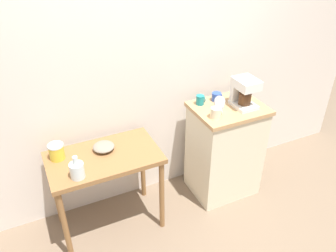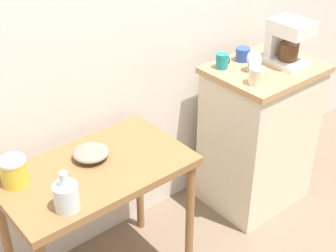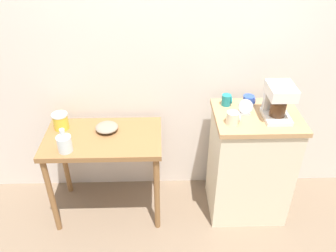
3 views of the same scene
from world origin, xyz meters
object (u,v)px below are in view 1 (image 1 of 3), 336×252
glass_carafe_vase (77,170)px  coffee_maker (244,91)px  mug_dark_teal (200,100)px  mug_blue (217,97)px  table_clock (220,103)px  mug_small_cream (216,113)px  bowl_stoneware (104,147)px  canister_enamel (57,152)px

glass_carafe_vase → coffee_maker: bearing=4.9°
mug_dark_teal → mug_blue: (0.17, -0.00, -0.00)m
mug_dark_teal → table_clock: 0.18m
coffee_maker → table_clock: bearing=169.5°
coffee_maker → mug_blue: (-0.16, 0.17, -0.10)m
coffee_maker → mug_small_cream: bearing=-165.6°
coffee_maker → mug_blue: size_ratio=2.88×
mug_small_cream → mug_blue: (0.17, 0.26, -0.01)m
coffee_maker → mug_dark_teal: bearing=151.6°
bowl_stoneware → mug_dark_teal: bearing=3.7°
glass_carafe_vase → coffee_maker: 1.53m
bowl_stoneware → coffee_maker: 1.28m
canister_enamel → table_clock: size_ratio=1.10×
canister_enamel → mug_small_cream: mug_small_cream is taller
glass_carafe_vase → coffee_maker: size_ratio=0.70×
bowl_stoneware → mug_blue: 1.10m
glass_carafe_vase → mug_blue: size_ratio=2.02×
mug_small_cream → mug_blue: size_ratio=1.03×
coffee_maker → table_clock: coffee_maker is taller
mug_dark_teal → mug_small_cream: (-0.00, -0.26, 0.00)m
mug_dark_teal → mug_blue: mug_dark_teal is taller
coffee_maker → glass_carafe_vase: bearing=-175.1°
canister_enamel → coffee_maker: bearing=-5.7°
coffee_maker → mug_small_cream: 0.35m
mug_dark_teal → canister_enamel: bearing=-179.3°
mug_small_cream → bowl_stoneware: bearing=167.7°
glass_carafe_vase → table_clock: bearing=7.4°
canister_enamel → table_clock: (1.38, -0.12, 0.17)m
table_clock → glass_carafe_vase: bearing=-172.6°
bowl_stoneware → table_clock: size_ratio=1.47×
bowl_stoneware → mug_small_cream: size_ratio=1.85×
coffee_maker → mug_small_cream: size_ratio=2.78×
coffee_maker → mug_small_cream: coffee_maker is taller
mug_blue → bowl_stoneware: bearing=-177.0°
canister_enamel → mug_small_cream: 1.30m
canister_enamel → mug_blue: (1.44, 0.01, 0.15)m
canister_enamel → mug_blue: size_ratio=1.43×
glass_carafe_vase → mug_blue: bearing=12.6°
bowl_stoneware → table_clock: bearing=-4.3°
mug_blue → glass_carafe_vase: bearing=-167.4°
bowl_stoneware → glass_carafe_vase: bearing=-137.2°
glass_carafe_vase → coffee_maker: coffee_maker is taller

